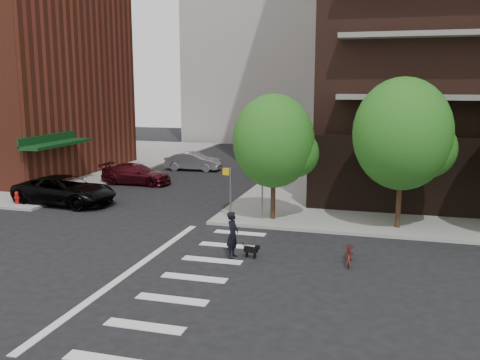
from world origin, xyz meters
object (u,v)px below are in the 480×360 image
object	(u,v)px
parked_car_maroon	(136,174)
dog_walker	(233,235)
parked_car_silver	(193,161)
fire_hydrant	(17,197)
parked_car_black	(65,190)
scooter	(349,252)

from	to	relation	value
parked_car_maroon	dog_walker	bearing A→B (deg)	-140.51
parked_car_maroon	parked_car_silver	bearing A→B (deg)	-13.75
fire_hydrant	parked_car_maroon	size ratio (longest dim) A/B	0.15
fire_hydrant	parked_car_silver	xyz separation A→B (m)	(5.00, 14.60, 0.17)
parked_car_black	parked_car_maroon	distance (m)	6.87
parked_car_maroon	scooter	size ratio (longest dim) A/B	2.93
parked_car_black	scooter	size ratio (longest dim) A/B	3.57
parked_car_black	parked_car_silver	world-z (taller)	parked_car_black
parked_car_black	parked_car_silver	xyz separation A→B (m)	(2.70, 13.40, -0.09)
parked_car_silver	scooter	bearing A→B (deg)	-147.71
fire_hydrant	parked_car_maroon	distance (m)	8.66
fire_hydrant	parked_car_silver	size ratio (longest dim) A/B	0.17
dog_walker	fire_hydrant	bearing A→B (deg)	72.46
parked_car_black	dog_walker	size ratio (longest dim) A/B	3.16
fire_hydrant	parked_car_maroon	xyz separation A→B (m)	(3.35, 7.99, 0.15)
parked_car_black	parked_car_maroon	xyz separation A→B (m)	(1.05, 6.79, -0.12)
fire_hydrant	scooter	bearing A→B (deg)	-14.06
parked_car_silver	dog_walker	world-z (taller)	dog_walker
parked_car_silver	dog_walker	xyz separation A→B (m)	(9.18, -19.85, 0.21)
scooter	dog_walker	distance (m)	4.57
scooter	parked_car_silver	bearing A→B (deg)	121.23
fire_hydrant	parked_car_silver	world-z (taller)	parked_car_silver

